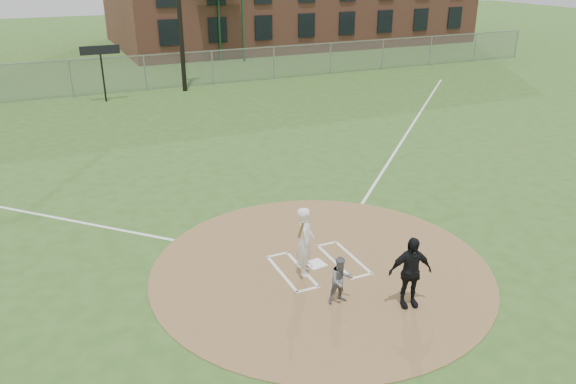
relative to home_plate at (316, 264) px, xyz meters
name	(u,v)px	position (x,y,z in m)	size (l,w,h in m)	color
ground	(321,269)	(0.04, -0.19, -0.03)	(140.00, 140.00, 0.00)	#31581E
dirt_circle	(321,268)	(0.04, -0.19, -0.02)	(8.40, 8.40, 0.02)	olive
home_plate	(316,264)	(0.00, 0.00, 0.00)	(0.44, 0.44, 0.03)	white
foul_line_first	(408,131)	(9.04, 8.81, -0.03)	(0.10, 24.00, 0.01)	white
catcher	(341,280)	(-0.24, -1.67, 0.54)	(0.54, 0.42, 1.12)	slate
umpire	(410,272)	(1.06, -2.39, 0.82)	(0.97, 0.41, 1.66)	black
batters_boxes	(318,265)	(0.04, -0.04, -0.01)	(2.08, 1.88, 0.01)	white
batter_at_plate	(305,241)	(-0.43, -0.25, 0.86)	(0.74, 1.08, 1.78)	white
outfield_fence	(145,73)	(0.04, 21.81, 0.98)	(56.08, 0.08, 2.03)	slate
scoreboard_sign	(101,56)	(-2.46, 20.01, 2.35)	(2.00, 0.10, 2.93)	black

